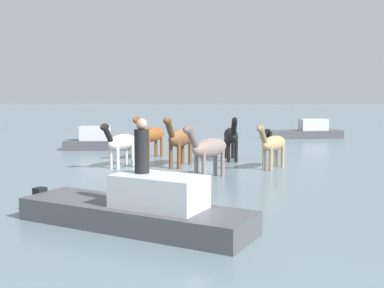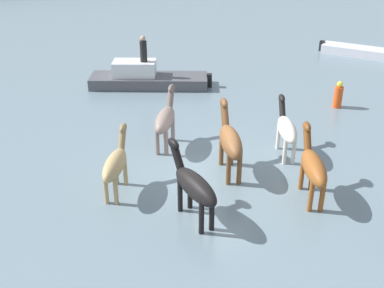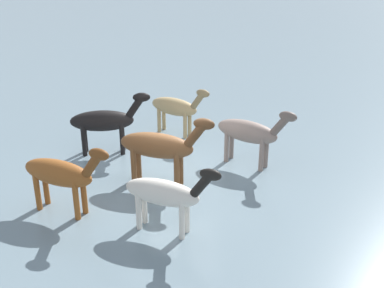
# 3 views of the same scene
# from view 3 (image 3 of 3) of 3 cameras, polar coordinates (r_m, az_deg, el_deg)

# --- Properties ---
(ground_plane) EXTENTS (169.53, 169.53, 0.00)m
(ground_plane) POSITION_cam_3_polar(r_m,az_deg,el_deg) (13.55, -2.23, -3.88)
(ground_plane) COLOR slate
(horse_lead) EXTENTS (1.55, 2.06, 1.75)m
(horse_lead) POSITION_cam_3_polar(r_m,az_deg,el_deg) (16.08, -1.91, 4.39)
(horse_lead) COLOR tan
(horse_lead) RESTS_ON ground_plane
(horse_pinto_flank) EXTENTS (1.27, 2.60, 2.04)m
(horse_pinto_flank) POSITION_cam_3_polar(r_m,az_deg,el_deg) (12.70, -3.85, -0.25)
(horse_pinto_flank) COLOR brown
(horse_pinto_flank) RESTS_ON ground_plane
(horse_chestnut_trailing) EXTENTS (1.26, 2.23, 1.78)m
(horse_chestnut_trailing) POSITION_cam_3_polar(r_m,az_deg,el_deg) (10.72, -3.19, -5.88)
(horse_chestnut_trailing) COLOR silver
(horse_chestnut_trailing) RESTS_ON ground_plane
(horse_rear_stallion) EXTENTS (1.41, 2.36, 1.90)m
(horse_rear_stallion) POSITION_cam_3_polar(r_m,az_deg,el_deg) (11.82, -15.31, -3.43)
(horse_rear_stallion) COLOR brown
(horse_rear_stallion) RESTS_ON ground_plane
(horse_dark_mare) EXTENTS (1.73, 2.19, 1.89)m
(horse_dark_mare) POSITION_cam_3_polar(r_m,az_deg,el_deg) (13.89, 6.87, 1.40)
(horse_dark_mare) COLOR gray
(horse_dark_mare) RESTS_ON ground_plane
(horse_mid_herd) EXTENTS (0.67, 2.47, 1.92)m
(horse_mid_herd) POSITION_cam_3_polar(r_m,az_deg,el_deg) (14.83, -10.31, 2.71)
(horse_mid_herd) COLOR black
(horse_mid_herd) RESTS_ON ground_plane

